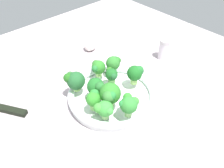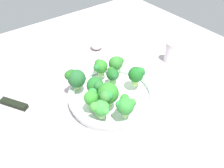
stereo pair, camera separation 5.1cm
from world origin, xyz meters
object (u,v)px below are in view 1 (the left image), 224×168
broccoli_floret_0 (136,73)px  broccoli_floret_9 (104,109)px  broccoli_floret_4 (97,87)px  broccoli_floret_6 (129,104)px  broccoli_floret_1 (98,67)px  broccoli_floret_7 (74,80)px  broccoli_floret_5 (110,94)px  broccoli_floret_8 (94,98)px  bowl (112,95)px  garlic_bulb (90,45)px  broccoli_floret_3 (114,63)px  pepper_shaker (164,49)px  broccoli_floret_2 (111,75)px

broccoli_floret_0 → broccoli_floret_9: 17.87cm
broccoli_floret_4 → broccoli_floret_6: bearing=99.8°
broccoli_floret_1 → broccoli_floret_7: size_ratio=0.90×
broccoli_floret_5 → broccoli_floret_9: size_ratio=1.36×
broccoli_floret_8 → broccoli_floret_7: bearing=-94.1°
bowl → broccoli_floret_4: (5.22, -0.83, 6.09)cm
broccoli_floret_9 → broccoli_floret_8: bearing=-93.4°
broccoli_floret_7 → broccoli_floret_8: broccoli_floret_7 is taller
broccoli_floret_7 → garlic_bulb: bearing=-137.4°
broccoli_floret_3 → broccoli_floret_5: bearing=43.6°
broccoli_floret_7 → broccoli_floret_8: size_ratio=1.07×
broccoli_floret_1 → broccoli_floret_8: 15.20cm
broccoli_floret_7 → broccoli_floret_0: bearing=146.1°
broccoli_floret_9 → broccoli_floret_0: bearing=-165.5°
broccoli_floret_5 → broccoli_floret_6: size_ratio=1.17×
bowl → broccoli_floret_7: 13.07cm
broccoli_floret_4 → garlic_bulb: (-18.61, -27.48, -5.54)cm
broccoli_floret_9 → pepper_shaker: bearing=-165.5°
broccoli_floret_3 → garlic_bulb: (-6.23, -21.33, -5.10)cm
broccoli_floret_1 → broccoli_floret_0: bearing=119.2°
broccoli_floret_6 → broccoli_floret_8: bearing=-57.9°
broccoli_floret_2 → broccoli_floret_7: broccoli_floret_7 is taller
broccoli_floret_3 → broccoli_floret_0: bearing=96.9°
broccoli_floret_6 → broccoli_floret_2: bearing=-113.6°
broccoli_floret_0 → broccoli_floret_1: size_ratio=1.14×
broccoli_floret_4 → broccoli_floret_8: broccoli_floret_4 is taller
bowl → broccoli_floret_7: bearing=-47.5°
broccoli_floret_6 → broccoli_floret_7: bearing=-76.2°
broccoli_floret_1 → broccoli_floret_2: 5.99cm
broccoli_floret_3 → pepper_shaker: broccoli_floret_3 is taller
broccoli_floret_9 → pepper_shaker: (-40.18, -10.38, -3.07)cm
broccoli_floret_4 → broccoli_floret_6: broccoli_floret_4 is taller
broccoli_floret_7 → broccoli_floret_4: bearing=109.3°
broccoli_floret_0 → broccoli_floret_2: (5.64, -5.37, -0.78)cm
broccoli_floret_1 → broccoli_floret_9: same height
broccoli_floret_0 → broccoli_floret_3: (1.11, -9.20, -0.45)cm
broccoli_floret_0 → garlic_bulb: (-5.12, -30.53, -5.55)cm
broccoli_floret_9 → broccoli_floret_5: bearing=-151.4°
broccoli_floret_5 → garlic_bulb: size_ratio=1.58×
bowl → broccoli_floret_9: size_ratio=4.88×
broccoli_floret_1 → broccoli_floret_6: broccoli_floret_6 is taller
broccoli_floret_6 → broccoli_floret_8: broccoli_floret_6 is taller
broccoli_floret_4 → bowl: bearing=171.0°
broccoli_floret_3 → broccoli_floret_4: size_ratio=0.90×
broccoli_floret_0 → broccoli_floret_8: (16.99, -0.48, -0.42)cm
broccoli_floret_0 → broccoli_floret_5: broccoli_floret_5 is taller
broccoli_floret_4 → pepper_shaker: 36.69cm
broccoli_floret_8 → broccoli_floret_2: bearing=-156.7°
broccoli_floret_4 → pepper_shaker: (-36.39, -2.85, -3.76)cm
broccoli_floret_2 → pepper_shaker: size_ratio=0.66×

